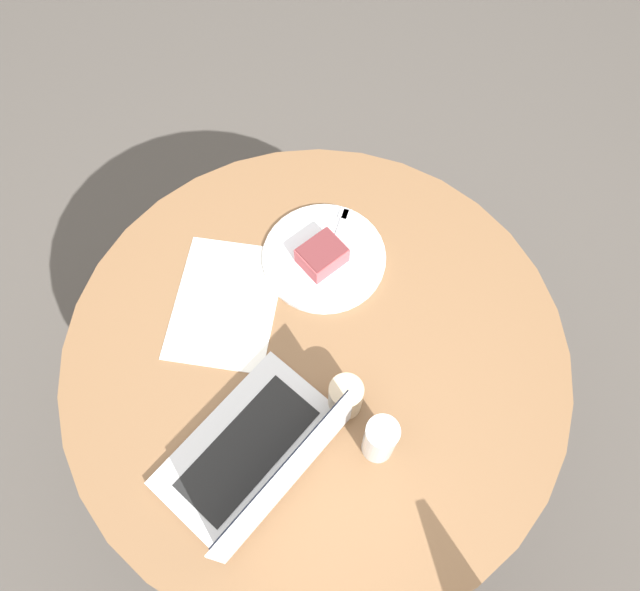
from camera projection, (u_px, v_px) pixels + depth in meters
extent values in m
plane|color=#4C4742|center=(317.00, 437.00, 1.96)|extent=(12.00, 12.00, 0.00)
cylinder|color=brown|center=(317.00, 437.00, 1.95)|extent=(0.43, 0.43, 0.02)
cylinder|color=brown|center=(317.00, 404.00, 1.62)|extent=(0.12, 0.12, 0.71)
cylinder|color=brown|center=(316.00, 355.00, 1.28)|extent=(1.04, 1.04, 0.03)
cube|color=white|center=(226.00, 302.00, 1.32)|extent=(0.32, 0.25, 0.00)
cylinder|color=silver|center=(324.00, 257.00, 1.36)|extent=(0.27, 0.27, 0.01)
cube|color=#B74C51|center=(322.00, 255.00, 1.33)|extent=(0.12, 0.12, 0.05)
cube|color=maroon|center=(322.00, 250.00, 1.30)|extent=(0.11, 0.11, 0.00)
cube|color=silver|center=(336.00, 241.00, 1.37)|extent=(0.17, 0.06, 0.00)
cube|color=silver|center=(345.00, 214.00, 1.40)|extent=(0.03, 0.03, 0.00)
cylinder|color=#C6AD89|center=(346.00, 397.00, 1.18)|extent=(0.07, 0.07, 0.10)
cylinder|color=silver|center=(380.00, 439.00, 1.13)|extent=(0.06, 0.06, 0.13)
cube|color=silver|center=(248.00, 449.00, 1.17)|extent=(0.39, 0.37, 0.02)
cube|color=black|center=(248.00, 448.00, 1.17)|extent=(0.29, 0.27, 0.00)
cube|color=silver|center=(287.00, 478.00, 1.05)|extent=(0.26, 0.22, 0.20)
cube|color=black|center=(286.00, 476.00, 1.05)|extent=(0.25, 0.21, 0.18)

